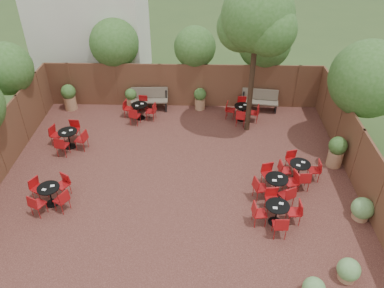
{
  "coord_description": "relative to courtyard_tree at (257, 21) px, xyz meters",
  "views": [
    {
      "loc": [
        0.8,
        -10.44,
        8.61
      ],
      "look_at": [
        0.51,
        0.5,
        1.0
      ],
      "focal_mm": 36.17,
      "sensor_mm": 36.0,
      "label": 1
    }
  ],
  "objects": [
    {
      "name": "fence_back",
      "position": [
        -2.7,
        1.97,
        -3.46
      ],
      "size": [
        12.0,
        0.08,
        2.0
      ],
      "primitive_type": "cube",
      "color": "#4F2C1D",
      "rests_on": "ground"
    },
    {
      "name": "low_shrubs",
      "position": [
        2.14,
        -6.31,
        -4.12
      ],
      "size": [
        2.7,
        3.37,
        0.72
      ],
      "color": "#A17450",
      "rests_on": "courtyard_paving"
    },
    {
      "name": "fence_right",
      "position": [
        3.3,
        -3.03,
        -3.46
      ],
      "size": [
        0.08,
        10.0,
        2.0
      ],
      "primitive_type": "cube",
      "color": "#4F2C1D",
      "rests_on": "ground"
    },
    {
      "name": "courtyard_tree",
      "position": [
        0.0,
        0.0,
        0.0
      ],
      "size": [
        2.72,
        2.62,
        5.91
      ],
      "rotation": [
        0.0,
        0.0,
        0.03
      ],
      "color": "black",
      "rests_on": "courtyard_paving"
    },
    {
      "name": "park_bench_right",
      "position": [
        0.68,
        1.6,
        -3.94
      ],
      "size": [
        1.62,
        0.71,
        0.97
      ],
      "rotation": [
        0.0,
        0.0,
        -0.14
      ],
      "color": "brown",
      "rests_on": "courtyard_paving"
    },
    {
      "name": "courtyard_paving",
      "position": [
        -2.7,
        -3.03,
        -4.45
      ],
      "size": [
        12.0,
        10.0,
        0.02
      ],
      "primitive_type": "cube",
      "color": "#3D1D18",
      "rests_on": "ground"
    },
    {
      "name": "ground",
      "position": [
        -2.7,
        -3.03,
        -4.46
      ],
      "size": [
        80.0,
        80.0,
        0.0
      ],
      "primitive_type": "plane",
      "color": "#354F23",
      "rests_on": "ground"
    },
    {
      "name": "bistro_tables",
      "position": [
        -2.24,
        -2.47,
        -4.04
      ],
      "size": [
        9.82,
        7.38,
        0.83
      ],
      "color": "black",
      "rests_on": "courtyard_paving"
    },
    {
      "name": "park_bench_left",
      "position": [
        -4.17,
        1.6,
        -3.93
      ],
      "size": [
        1.62,
        0.59,
        0.99
      ],
      "rotation": [
        0.0,
        0.0,
        0.05
      ],
      "color": "brown",
      "rests_on": "courtyard_paving"
    },
    {
      "name": "overhang_foliage",
      "position": [
        -2.81,
        -0.12,
        -1.78
      ],
      "size": [
        15.57,
        10.36,
        2.72
      ],
      "color": "#2D561C",
      "rests_on": "ground"
    },
    {
      "name": "planters",
      "position": [
        -2.72,
        0.34,
        -3.85
      ],
      "size": [
        11.25,
        4.57,
        1.17
      ],
      "color": "#A17450",
      "rests_on": "courtyard_paving"
    }
  ]
}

